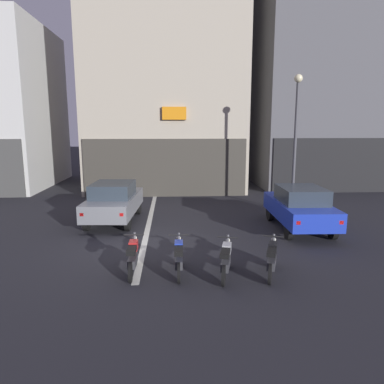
{
  "coord_description": "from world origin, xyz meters",
  "views": [
    {
      "loc": [
        0.92,
        -11.25,
        3.85
      ],
      "look_at": [
        1.71,
        2.0,
        1.4
      ],
      "focal_mm": 33.16,
      "sensor_mm": 36.0,
      "label": 1
    }
  ],
  "objects_px": {
    "street_lamp": "(296,129)",
    "motorcycle_red_row_leftmost": "(133,256)",
    "motorcycle_blue_row_left_mid": "(179,257)",
    "motorcycle_silver_row_centre": "(226,259)",
    "motorcycle_black_row_right_mid": "(272,258)",
    "car_blue_parked_kerbside": "(300,206)",
    "car_grey_crossing_near": "(114,201)",
    "car_white_down_street": "(177,174)"
  },
  "relations": [
    {
      "from": "street_lamp",
      "to": "motorcycle_red_row_leftmost",
      "type": "xyz_separation_m",
      "value": [
        -6.59,
        -6.65,
        -3.3
      ]
    },
    {
      "from": "motorcycle_blue_row_left_mid",
      "to": "motorcycle_silver_row_centre",
      "type": "relative_size",
      "value": 1.02
    },
    {
      "from": "motorcycle_black_row_right_mid",
      "to": "car_blue_parked_kerbside",
      "type": "bearing_deg",
      "value": 61.65
    },
    {
      "from": "car_grey_crossing_near",
      "to": "motorcycle_red_row_leftmost",
      "type": "bearing_deg",
      "value": -76.14
    },
    {
      "from": "motorcycle_blue_row_left_mid",
      "to": "motorcycle_silver_row_centre",
      "type": "distance_m",
      "value": 1.25
    },
    {
      "from": "motorcycle_red_row_leftmost",
      "to": "motorcycle_blue_row_left_mid",
      "type": "xyz_separation_m",
      "value": [
        1.22,
        -0.11,
        0.0
      ]
    },
    {
      "from": "motorcycle_silver_row_centre",
      "to": "car_grey_crossing_near",
      "type": "bearing_deg",
      "value": 123.58
    },
    {
      "from": "street_lamp",
      "to": "car_grey_crossing_near",
      "type": "bearing_deg",
      "value": -170.08
    },
    {
      "from": "car_white_down_street",
      "to": "motorcycle_red_row_leftmost",
      "type": "xyz_separation_m",
      "value": [
        -1.4,
        -13.36,
        -0.43
      ]
    },
    {
      "from": "motorcycle_red_row_leftmost",
      "to": "motorcycle_silver_row_centre",
      "type": "height_order",
      "value": "same"
    },
    {
      "from": "street_lamp",
      "to": "motorcycle_blue_row_left_mid",
      "type": "relative_size",
      "value": 3.64
    },
    {
      "from": "street_lamp",
      "to": "motorcycle_black_row_right_mid",
      "type": "relative_size",
      "value": 3.81
    },
    {
      "from": "car_blue_parked_kerbside",
      "to": "motorcycle_black_row_right_mid",
      "type": "bearing_deg",
      "value": -118.35
    },
    {
      "from": "car_blue_parked_kerbside",
      "to": "motorcycle_black_row_right_mid",
      "type": "height_order",
      "value": "car_blue_parked_kerbside"
    },
    {
      "from": "motorcycle_blue_row_left_mid",
      "to": "motorcycle_black_row_right_mid",
      "type": "distance_m",
      "value": 2.45
    },
    {
      "from": "motorcycle_silver_row_centre",
      "to": "street_lamp",
      "type": "bearing_deg",
      "value": 59.35
    },
    {
      "from": "car_grey_crossing_near",
      "to": "car_white_down_street",
      "type": "distance_m",
      "value": 8.53
    },
    {
      "from": "street_lamp",
      "to": "motorcycle_silver_row_centre",
      "type": "relative_size",
      "value": 3.72
    },
    {
      "from": "car_white_down_street",
      "to": "motorcycle_black_row_right_mid",
      "type": "distance_m",
      "value": 13.89
    },
    {
      "from": "motorcycle_black_row_right_mid",
      "to": "street_lamp",
      "type": "bearing_deg",
      "value": 67.23
    },
    {
      "from": "car_blue_parked_kerbside",
      "to": "car_grey_crossing_near",
      "type": "bearing_deg",
      "value": 168.24
    },
    {
      "from": "motorcycle_red_row_leftmost",
      "to": "car_grey_crossing_near",
      "type": "bearing_deg",
      "value": 103.86
    },
    {
      "from": "car_grey_crossing_near",
      "to": "motorcycle_silver_row_centre",
      "type": "xyz_separation_m",
      "value": [
        3.74,
        -5.63,
        -0.43
      ]
    },
    {
      "from": "car_grey_crossing_near",
      "to": "street_lamp",
      "type": "relative_size",
      "value": 0.69
    },
    {
      "from": "car_white_down_street",
      "to": "motorcycle_silver_row_centre",
      "type": "xyz_separation_m",
      "value": [
        1.04,
        -13.72,
        -0.43
      ]
    },
    {
      "from": "car_grey_crossing_near",
      "to": "motorcycle_blue_row_left_mid",
      "type": "xyz_separation_m",
      "value": [
        2.52,
        -5.38,
        -0.43
      ]
    },
    {
      "from": "motorcycle_silver_row_centre",
      "to": "car_white_down_street",
      "type": "bearing_deg",
      "value": 94.33
    },
    {
      "from": "car_grey_crossing_near",
      "to": "street_lamp",
      "type": "xyz_separation_m",
      "value": [
        7.89,
        1.38,
        2.87
      ]
    },
    {
      "from": "car_white_down_street",
      "to": "motorcycle_silver_row_centre",
      "type": "distance_m",
      "value": 13.76
    },
    {
      "from": "car_grey_crossing_near",
      "to": "car_white_down_street",
      "type": "xyz_separation_m",
      "value": [
        2.7,
        8.09,
        0.0
      ]
    },
    {
      "from": "car_blue_parked_kerbside",
      "to": "motorcycle_red_row_leftmost",
      "type": "relative_size",
      "value": 2.48
    },
    {
      "from": "car_blue_parked_kerbside",
      "to": "street_lamp",
      "type": "height_order",
      "value": "street_lamp"
    },
    {
      "from": "street_lamp",
      "to": "motorcycle_silver_row_centre",
      "type": "bearing_deg",
      "value": -120.65
    },
    {
      "from": "car_blue_parked_kerbside",
      "to": "car_white_down_street",
      "type": "bearing_deg",
      "value": 115.04
    },
    {
      "from": "car_white_down_street",
      "to": "motorcycle_black_row_right_mid",
      "type": "relative_size",
      "value": 2.58
    },
    {
      "from": "car_grey_crossing_near",
      "to": "motorcycle_red_row_leftmost",
      "type": "xyz_separation_m",
      "value": [
        1.3,
        -5.27,
        -0.43
      ]
    },
    {
      "from": "car_blue_parked_kerbside",
      "to": "motorcycle_blue_row_left_mid",
      "type": "bearing_deg",
      "value": -140.18
    },
    {
      "from": "motorcycle_blue_row_left_mid",
      "to": "motorcycle_black_row_right_mid",
      "type": "relative_size",
      "value": 1.05
    },
    {
      "from": "car_blue_parked_kerbside",
      "to": "motorcycle_blue_row_left_mid",
      "type": "distance_m",
      "value": 6.08
    },
    {
      "from": "motorcycle_blue_row_left_mid",
      "to": "motorcycle_black_row_right_mid",
      "type": "height_order",
      "value": "same"
    },
    {
      "from": "car_white_down_street",
      "to": "motorcycle_blue_row_left_mid",
      "type": "xyz_separation_m",
      "value": [
        -0.18,
        -13.47,
        -0.43
      ]
    },
    {
      "from": "car_grey_crossing_near",
      "to": "motorcycle_red_row_leftmost",
      "type": "distance_m",
      "value": 5.44
    }
  ]
}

